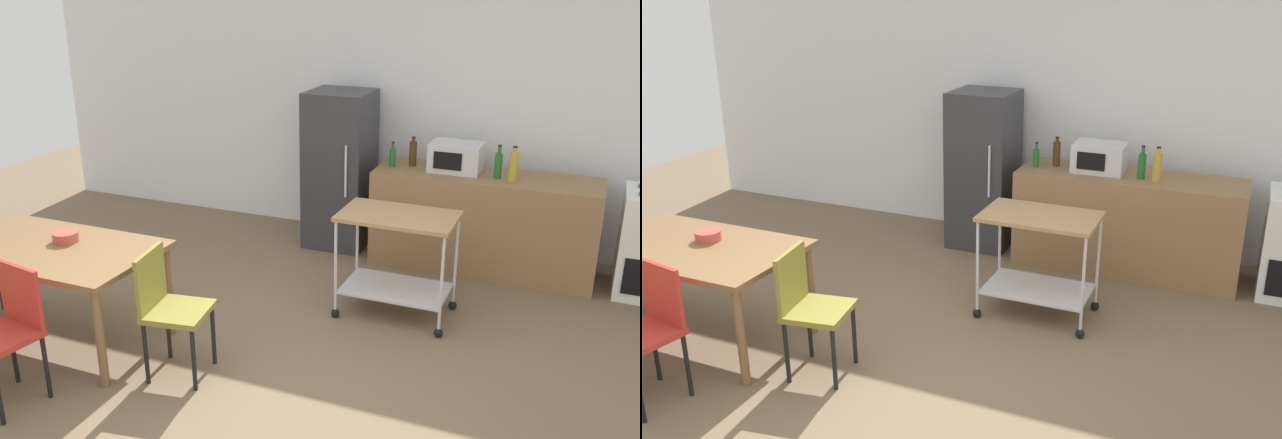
% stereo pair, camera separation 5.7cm
% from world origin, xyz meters
% --- Properties ---
extents(ground_plane, '(12.00, 12.00, 0.00)m').
position_xyz_m(ground_plane, '(0.00, 0.00, 0.00)').
color(ground_plane, brown).
extents(back_wall, '(8.40, 0.12, 2.90)m').
position_xyz_m(back_wall, '(0.00, 3.20, 1.45)').
color(back_wall, white).
rests_on(back_wall, ground_plane).
extents(kitchen_counter, '(2.00, 0.64, 0.90)m').
position_xyz_m(kitchen_counter, '(0.90, 2.60, 0.45)').
color(kitchen_counter, olive).
rests_on(kitchen_counter, ground_plane).
extents(dining_table, '(1.50, 0.90, 0.75)m').
position_xyz_m(dining_table, '(-1.74, 0.06, 0.67)').
color(dining_table, brown).
rests_on(dining_table, ground_plane).
extents(chair_olive, '(0.46, 0.46, 0.89)m').
position_xyz_m(chair_olive, '(-0.73, -0.01, 0.52)').
color(chair_olive, olive).
rests_on(chair_olive, ground_plane).
extents(chair_red, '(0.46, 0.46, 0.89)m').
position_xyz_m(chair_red, '(-1.48, -0.65, 0.52)').
color(chair_red, '#B72D23').
rests_on(chair_red, ground_plane).
extents(refrigerator, '(0.60, 0.63, 1.55)m').
position_xyz_m(refrigerator, '(-0.55, 2.70, 0.78)').
color(refrigerator, '#333338').
rests_on(refrigerator, ground_plane).
extents(kitchen_cart, '(0.91, 0.57, 0.85)m').
position_xyz_m(kitchen_cart, '(0.43, 1.41, 0.57)').
color(kitchen_cart, '#A37A51').
rests_on(kitchen_cart, ground_plane).
extents(bottle_hot_sauce, '(0.06, 0.06, 0.24)m').
position_xyz_m(bottle_hot_sauce, '(0.03, 2.56, 0.99)').
color(bottle_hot_sauce, '#1E6628').
rests_on(bottle_hot_sauce, kitchen_counter).
extents(bottle_soy_sauce, '(0.07, 0.07, 0.28)m').
position_xyz_m(bottle_soy_sauce, '(0.19, 2.67, 1.02)').
color(bottle_soy_sauce, '#4C2D19').
rests_on(bottle_soy_sauce, kitchen_counter).
extents(microwave, '(0.46, 0.35, 0.26)m').
position_xyz_m(microwave, '(0.60, 2.64, 1.03)').
color(microwave, silver).
rests_on(microwave, kitchen_counter).
extents(bottle_olive_oil, '(0.07, 0.07, 0.30)m').
position_xyz_m(bottle_olive_oil, '(1.00, 2.55, 1.02)').
color(bottle_olive_oil, '#1E6628').
rests_on(bottle_olive_oil, kitchen_counter).
extents(bottle_vinegar, '(0.08, 0.08, 0.31)m').
position_xyz_m(bottle_vinegar, '(1.13, 2.51, 1.03)').
color(bottle_vinegar, gold).
rests_on(bottle_vinegar, kitchen_counter).
extents(fruit_bowl, '(0.19, 0.19, 0.07)m').
position_xyz_m(fruit_bowl, '(-1.73, 0.17, 0.79)').
color(fruit_bowl, '#B24C3F').
rests_on(fruit_bowl, dining_table).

